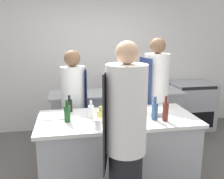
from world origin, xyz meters
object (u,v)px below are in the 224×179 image
bottle_vinegar (69,105)px  stockpot (124,87)px  chef_at_stove (74,108)px  bottle_sauce (155,111)px  bottle_wine (101,116)px  bottle_water (91,111)px  bottle_cooking_oil (166,111)px  chef_at_prep_near (125,143)px  bottle_olive_oil (67,113)px  chef_at_pass_far (155,101)px  cup (98,124)px  bowl_mixing_large (156,112)px  oven_range (190,105)px  bowl_prep_small (125,115)px

bottle_vinegar → stockpot: (0.91, 0.94, -0.00)m
chef_at_stove → bottle_sauce: (0.87, -0.89, 0.20)m
bottle_wine → bottle_water: bearing=114.9°
bottle_cooking_oil → bottle_sauce: bearing=152.0°
chef_at_prep_near → bottle_wine: size_ratio=9.56×
chef_at_prep_near → bottle_olive_oil: 0.82m
bottle_olive_oil → bottle_water: 0.28m
chef_at_prep_near → bottle_cooking_oil: size_ratio=6.36×
chef_at_pass_far → bottle_sauce: 0.82m
bottle_cooking_oil → cup: bearing=-172.0°
chef_at_pass_far → stockpot: (-0.31, 0.65, 0.09)m
bottle_cooking_oil → bowl_mixing_large: size_ratio=1.13×
oven_range → stockpot: size_ratio=3.34×
oven_range → bowl_mixing_large: bearing=-128.4°
bowl_mixing_large → oven_range: bearing=51.6°
bottle_cooking_oil → bowl_prep_small: 0.46m
chef_at_pass_far → bottle_cooking_oil: (-0.18, -0.82, 0.12)m
bowl_prep_small → stockpot: bearing=77.2°
chef_at_stove → bowl_mixing_large: 1.20m
bottle_wine → chef_at_prep_near: bearing=-73.9°
oven_range → chef_at_prep_near: size_ratio=0.50×
bottle_water → chef_at_pass_far: bearing=30.5°
chef_at_stove → bottle_water: (0.17, -0.71, 0.17)m
cup → bottle_water: bearing=95.8°
bottle_vinegar → cup: size_ratio=2.00×
chef_at_stove → bottle_olive_oil: bearing=-6.6°
bowl_prep_small → stockpot: 1.35m
bowl_mixing_large → bowl_prep_small: 0.42m
bottle_olive_oil → bowl_prep_small: size_ratio=1.09×
chef_at_stove → bowl_prep_small: chef_at_stove is taller
chef_at_pass_far → bottle_water: size_ratio=8.90×
oven_range → bowl_prep_small: 2.58m
bowl_mixing_large → bottle_wine: bearing=-165.1°
chef_at_stove → bottle_cooking_oil: 1.37m
bottle_wine → bowl_mixing_large: bearing=14.9°
bottle_vinegar → bottle_cooking_oil: size_ratio=0.73×
stockpot → bottle_sauce: bearing=-89.2°
bottle_vinegar → chef_at_pass_far: bearing=13.7°
bottle_sauce → bottle_cooking_oil: bearing=-28.0°
bottle_cooking_oil → bottle_water: bearing=163.4°
bottle_vinegar → bottle_cooking_oil: bottle_cooking_oil is taller
bottle_olive_oil → bottle_sauce: bottle_sauce is taller
chef_at_prep_near → bottle_wine: chef_at_prep_near is taller
bottle_vinegar → bowl_prep_small: size_ratio=0.92×
bottle_cooking_oil → bottle_vinegar: bearing=153.4°
oven_range → bowl_mixing_large: (-1.36, -1.72, 0.49)m
bottle_vinegar → stockpot: size_ratio=0.76×
oven_range → bottle_sauce: 2.46m
oven_range → bottle_cooking_oil: 2.44m
bottle_water → stockpot: bottle_water is taller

